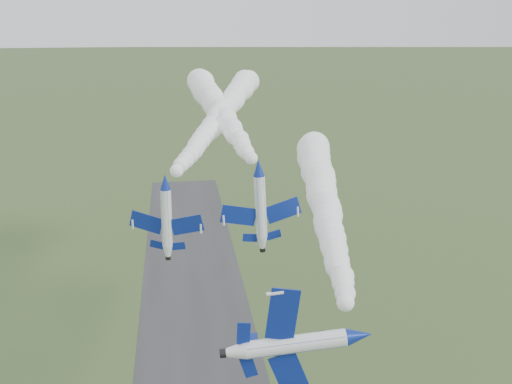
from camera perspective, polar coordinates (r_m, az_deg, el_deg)
jet_lead at (r=53.66m, az=10.36°, el=-14.00°), size 4.79×13.92×11.40m
smoke_trail_jet_lead at (r=82.03m, az=6.85°, el=-0.99°), size 12.09×58.30×5.81m
jet_pair_left at (r=71.41m, az=-9.09°, el=0.99°), size 9.70×11.26×2.82m
smoke_trail_jet_pair_left at (r=106.27m, az=-3.45°, el=7.88°), size 25.05×68.41×5.34m
jet_pair_right at (r=73.17m, az=0.28°, el=2.43°), size 10.74×12.88×3.19m
smoke_trail_jet_pair_right at (r=107.63m, az=-3.76°, el=8.23°), size 9.53×66.83×5.82m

